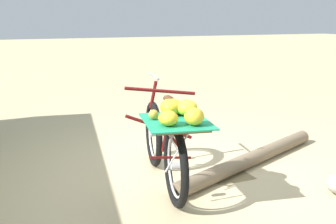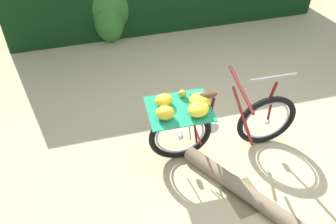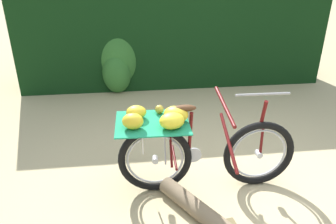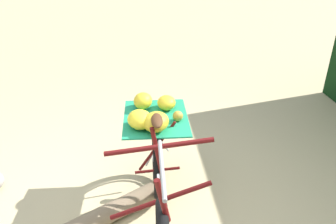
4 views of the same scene
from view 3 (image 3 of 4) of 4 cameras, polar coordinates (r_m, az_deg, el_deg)
name	(u,v)px [view 3 (image 3 of 4)]	position (r m, az deg, el deg)	size (l,w,h in m)	color
ground_plane	(224,197)	(3.45, 9.70, -14.21)	(60.00, 60.00, 0.00)	#C6B284
foliage_hedge	(173,33)	(6.12, 0.82, 13.41)	(5.35, 0.90, 1.81)	black
bicycle	(196,146)	(3.24, 4.78, -5.96)	(0.81, 1.80, 1.03)	black
shrub_cluster	(119,61)	(6.04, -8.53, 8.79)	(1.14, 0.78, 1.09)	#2D6628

